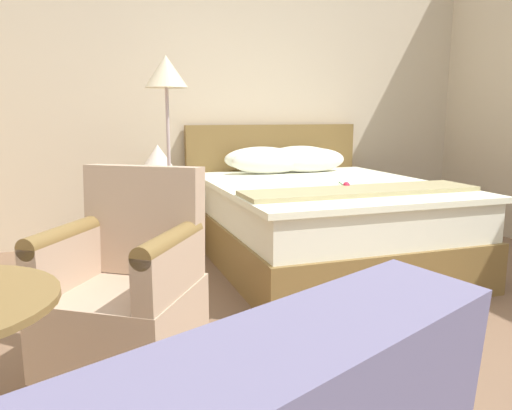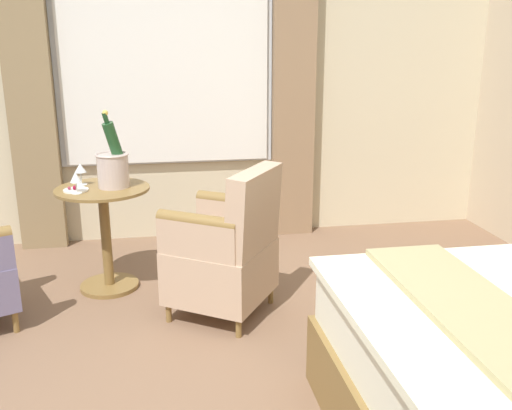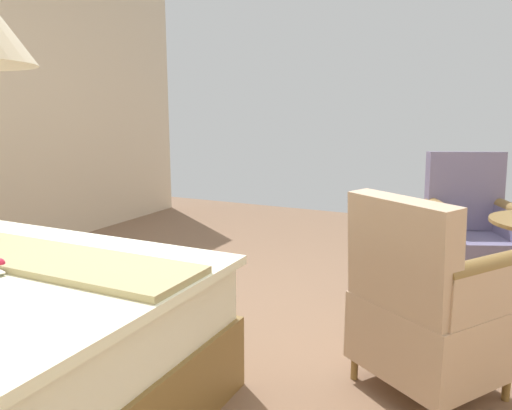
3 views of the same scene
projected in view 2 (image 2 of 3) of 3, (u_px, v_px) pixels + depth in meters
wall_window_side at (165, 69)px, 4.75m from camera, size 0.27×5.82×2.91m
side_table_round at (105, 230)px, 3.92m from camera, size 0.63×0.63×0.73m
champagne_bucket at (113, 165)px, 3.82m from camera, size 0.22×0.22×0.52m
wine_glass_near_bucket at (80, 169)px, 3.88m from camera, size 0.08×0.08×0.15m
wine_glass_near_edge at (76, 178)px, 3.67m from camera, size 0.07×0.07×0.14m
snack_plate at (76, 190)px, 3.75m from camera, size 0.16×0.16×0.04m
armchair_by_window at (226, 252)px, 3.55m from camera, size 0.79×0.80×0.96m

